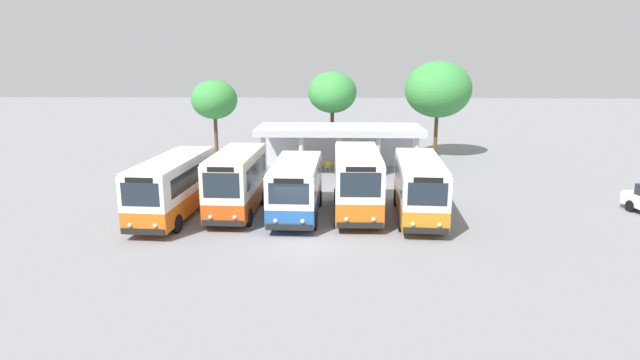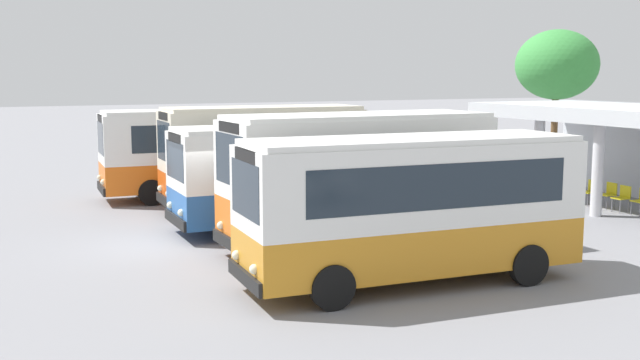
# 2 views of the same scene
# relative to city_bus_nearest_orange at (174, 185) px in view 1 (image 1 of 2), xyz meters

# --- Properties ---
(ground_plane) EXTENTS (180.00, 180.00, 0.00)m
(ground_plane) POSITION_rel_city_bus_nearest_orange_xyz_m (6.95, -3.47, -1.77)
(ground_plane) COLOR gray
(city_bus_nearest_orange) EXTENTS (2.72, 8.16, 3.19)m
(city_bus_nearest_orange) POSITION_rel_city_bus_nearest_orange_xyz_m (0.00, 0.00, 0.00)
(city_bus_nearest_orange) COLOR black
(city_bus_nearest_orange) RESTS_ON ground
(city_bus_second_in_row) EXTENTS (2.45, 6.71, 3.42)m
(city_bus_second_in_row) POSITION_rel_city_bus_nearest_orange_xyz_m (3.25, 0.66, 0.11)
(city_bus_second_in_row) COLOR black
(city_bus_second_in_row) RESTS_ON ground
(city_bus_middle_cream) EXTENTS (2.59, 6.93, 3.01)m
(city_bus_middle_cream) POSITION_rel_city_bus_nearest_orange_xyz_m (6.51, 0.26, -0.10)
(city_bus_middle_cream) COLOR black
(city_bus_middle_cream) RESTS_ON ground
(city_bus_fourth_amber) EXTENTS (2.50, 6.95, 3.49)m
(city_bus_fourth_amber) POSITION_rel_city_bus_nearest_orange_xyz_m (9.76, 0.71, 0.15)
(city_bus_fourth_amber) COLOR black
(city_bus_fourth_amber) RESTS_ON ground
(city_bus_fifth_blue) EXTENTS (2.64, 7.53, 3.17)m
(city_bus_fifth_blue) POSITION_rel_city_bus_nearest_orange_xyz_m (13.02, 0.24, -0.01)
(city_bus_fifth_blue) COLOR black
(city_bus_fifth_blue) RESTS_ON ground
(terminal_canopy) EXTENTS (12.18, 4.98, 3.40)m
(terminal_canopy) POSITION_rel_city_bus_nearest_orange_xyz_m (8.86, 12.21, 0.79)
(terminal_canopy) COLOR silver
(terminal_canopy) RESTS_ON ground
(waiting_chair_end_by_column) EXTENTS (0.45, 0.45, 0.86)m
(waiting_chair_end_by_column) POSITION_rel_city_bus_nearest_orange_xyz_m (7.27, 11.10, -1.25)
(waiting_chair_end_by_column) COLOR slate
(waiting_chair_end_by_column) RESTS_ON ground
(waiting_chair_second_from_end) EXTENTS (0.45, 0.45, 0.86)m
(waiting_chair_second_from_end) POSITION_rel_city_bus_nearest_orange_xyz_m (7.98, 11.23, -1.25)
(waiting_chair_second_from_end) COLOR slate
(waiting_chair_second_from_end) RESTS_ON ground
(waiting_chair_middle_seat) EXTENTS (0.45, 0.45, 0.86)m
(waiting_chair_middle_seat) POSITION_rel_city_bus_nearest_orange_xyz_m (8.69, 11.09, -1.25)
(waiting_chair_middle_seat) COLOR slate
(waiting_chair_middle_seat) RESTS_ON ground
(waiting_chair_fourth_seat) EXTENTS (0.45, 0.45, 0.86)m
(waiting_chair_fourth_seat) POSITION_rel_city_bus_nearest_orange_xyz_m (9.40, 11.18, -1.25)
(waiting_chair_fourth_seat) COLOR slate
(waiting_chair_fourth_seat) RESTS_ON ground
(roadside_tree_behind_canopy) EXTENTS (4.04, 4.04, 7.29)m
(roadside_tree_behind_canopy) POSITION_rel_city_bus_nearest_orange_xyz_m (8.27, 16.98, 3.77)
(roadside_tree_behind_canopy) COLOR brown
(roadside_tree_behind_canopy) RESTS_ON ground
(roadside_tree_east_of_canopy) EXTENTS (5.59, 5.59, 8.14)m
(roadside_tree_east_of_canopy) POSITION_rel_city_bus_nearest_orange_xyz_m (17.21, 18.01, 3.99)
(roadside_tree_east_of_canopy) COLOR brown
(roadside_tree_east_of_canopy) RESTS_ON ground
(roadside_tree_west_of_canopy) EXTENTS (3.93, 3.93, 6.56)m
(roadside_tree_west_of_canopy) POSITION_rel_city_bus_nearest_orange_xyz_m (-1.85, 17.75, 3.10)
(roadside_tree_west_of_canopy) COLOR brown
(roadside_tree_west_of_canopy) RESTS_ON ground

